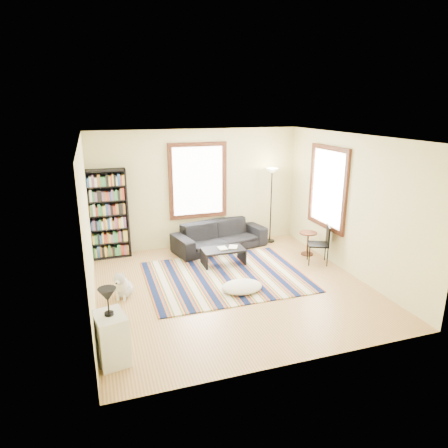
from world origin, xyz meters
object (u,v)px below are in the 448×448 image
object	(u,v)px
coffee_table	(223,257)
side_table	(308,244)
bookshelf	(108,214)
floor_cushion	(242,287)
floor_lamp	(271,206)
folding_chair	(318,244)
dog	(123,283)
sofa	(220,236)
white_cabinet	(111,338)

from	to	relation	value
coffee_table	side_table	xyz separation A→B (m)	(2.03, -0.05, 0.09)
bookshelf	floor_cushion	world-z (taller)	bookshelf
coffee_table	floor_lamp	world-z (taller)	floor_lamp
bookshelf	folding_chair	xyz separation A→B (m)	(4.26, -1.80, -0.57)
bookshelf	folding_chair	bearing A→B (deg)	-22.89
bookshelf	floor_cushion	bearing A→B (deg)	-49.44
folding_chair	dog	distance (m)	4.16
sofa	floor_cushion	size ratio (longest dim) A/B	2.89
folding_chair	bookshelf	bearing A→B (deg)	-178.40
sofa	white_cabinet	xyz separation A→B (m)	(-2.70, -3.73, 0.02)
white_cabinet	side_table	bearing A→B (deg)	19.57
coffee_table	bookshelf	bearing A→B (deg)	151.64
sofa	side_table	distance (m)	2.06
floor_cushion	side_table	distance (m)	2.48
bookshelf	floor_lamp	xyz separation A→B (m)	(3.88, -0.17, -0.07)
floor_lamp	dog	xyz separation A→B (m)	(-3.76, -1.94, -0.67)
floor_lamp	sofa	bearing A→B (deg)	-175.80
floor_lamp	side_table	world-z (taller)	floor_lamp
floor_lamp	white_cabinet	size ratio (longest dim) A/B	2.66
floor_lamp	dog	bearing A→B (deg)	-152.69
floor_cushion	white_cabinet	bearing A→B (deg)	-149.48
bookshelf	white_cabinet	bearing A→B (deg)	-92.65
coffee_table	white_cabinet	distance (m)	3.71
floor_cushion	side_table	xyz separation A→B (m)	(2.10, 1.30, 0.17)
bookshelf	white_cabinet	world-z (taller)	bookshelf
floor_lamp	side_table	size ratio (longest dim) A/B	3.44
floor_cushion	floor_lamp	size ratio (longest dim) A/B	0.41
floor_cushion	white_cabinet	distance (m)	2.80
dog	folding_chair	bearing A→B (deg)	28.20
bookshelf	side_table	distance (m)	4.56
floor_lamp	folding_chair	size ratio (longest dim) A/B	2.16
floor_cushion	floor_lamp	bearing A→B (deg)	55.44
white_cabinet	dog	bearing A→B (deg)	69.35
coffee_table	white_cabinet	xyz separation A→B (m)	(-2.47, -2.77, 0.17)
folding_chair	white_cabinet	size ratio (longest dim) A/B	1.23
bookshelf	coffee_table	world-z (taller)	bookshelf
floor_cushion	white_cabinet	size ratio (longest dim) A/B	1.10
bookshelf	floor_cushion	size ratio (longest dim) A/B	2.60
bookshelf	side_table	size ratio (longest dim) A/B	3.70
sofa	coffee_table	size ratio (longest dim) A/B	2.47
bookshelf	floor_cushion	distance (m)	3.52
bookshelf	dog	bearing A→B (deg)	-86.83
white_cabinet	sofa	bearing A→B (deg)	42.51
bookshelf	coffee_table	xyz separation A→B (m)	(2.29, -1.23, -0.82)
floor_cushion	folding_chair	bearing A→B (deg)	20.99
white_cabinet	dog	world-z (taller)	white_cabinet
side_table	white_cabinet	distance (m)	5.26
floor_cushion	dog	distance (m)	2.16
bookshelf	floor_cushion	xyz separation A→B (m)	(2.21, -2.59, -0.90)
sofa	bookshelf	bearing A→B (deg)	161.17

